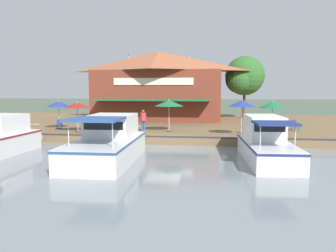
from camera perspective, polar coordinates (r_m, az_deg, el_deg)
ground_plane at (r=22.85m, az=-1.01°, el=-3.51°), size 220.00×220.00×0.00m
quay_deck at (r=33.62m, az=1.80°, el=0.20°), size 22.00×56.00×0.60m
quay_edge_fender at (r=22.85m, az=-0.98°, el=-1.86°), size 0.20×50.40×0.10m
waterfront_restaurant at (r=36.56m, az=-1.58°, el=7.14°), size 9.38×14.10×7.47m
patio_umbrella_near_quay_edge at (r=26.30m, az=-15.54°, el=3.52°), size 2.04×2.04×2.37m
patio_umbrella_mid_patio_left at (r=25.76m, az=0.18°, el=4.00°), size 2.28×2.28×2.53m
patio_umbrella_by_entrance at (r=27.90m, az=17.75°, el=3.52°), size 2.26×2.26×2.39m
patio_umbrella_mid_patio_right at (r=28.96m, az=-18.52°, el=3.66°), size 1.95×1.95×2.39m
patio_umbrella_back_row at (r=24.06m, az=12.74°, el=3.83°), size 1.94×1.94×2.59m
cafe_chair_facing_river at (r=28.59m, az=-18.43°, el=0.34°), size 0.51×0.51×0.85m
cafe_chair_beside_entrance at (r=28.48m, az=21.19°, el=0.21°), size 0.59×0.59×0.85m
cafe_chair_under_first_umbrella at (r=30.14m, az=-11.90°, el=0.83°), size 0.46×0.46×0.85m
person_near_entrance at (r=24.63m, az=14.62°, el=0.75°), size 0.45×0.45×1.60m
person_mid_patio at (r=26.07m, az=-4.35°, el=1.42°), size 0.48×0.48×1.71m
motorboat_mid_row at (r=19.03m, az=16.39°, el=-2.86°), size 7.63×2.66×2.38m
motorboat_second_along at (r=18.60m, az=-10.02°, el=-2.82°), size 8.30×3.22×2.49m
mooring_post at (r=23.87m, az=-9.82°, el=-0.52°), size 0.22×0.22×0.97m
tree_behind_restaurant at (r=40.47m, az=5.88°, el=8.78°), size 3.46×3.30×6.81m
tree_upstream_bank at (r=38.34m, az=13.01°, el=8.35°), size 4.66×4.44×7.08m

